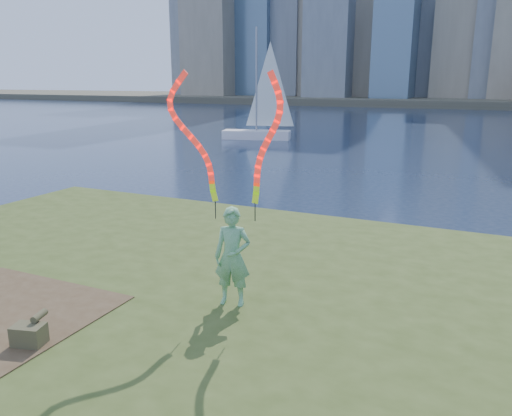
% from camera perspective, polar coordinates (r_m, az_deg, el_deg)
% --- Properties ---
extents(ground, '(320.00, 320.00, 0.00)m').
position_cam_1_polar(ground, '(10.05, -4.57, -11.25)').
color(ground, '#19253E').
rests_on(ground, ground).
extents(grassy_knoll, '(20.00, 18.00, 0.80)m').
position_cam_1_polar(grassy_knoll, '(8.21, -12.77, -15.19)').
color(grassy_knoll, '#3A4A1A').
rests_on(grassy_knoll, ground).
extents(far_shore, '(320.00, 40.00, 1.20)m').
position_cam_1_polar(far_shore, '(103.03, 22.81, 11.24)').
color(far_shore, '#4F4A3A').
rests_on(far_shore, ground).
extents(woman_with_ribbons, '(2.01, 0.59, 4.00)m').
position_cam_1_polar(woman_with_ribbons, '(7.85, -2.65, -1.38)').
color(woman_with_ribbons, '#14761C').
rests_on(woman_with_ribbons, grassy_knoll).
extents(canvas_bag, '(0.48, 0.55, 0.40)m').
position_cam_1_polar(canvas_bag, '(7.71, -24.44, -12.97)').
color(canvas_bag, '#434527').
rests_on(canvas_bag, grassy_knoll).
extents(sailboat, '(5.38, 2.84, 8.11)m').
position_cam_1_polar(sailboat, '(37.96, 0.48, 9.96)').
color(sailboat, white).
rests_on(sailboat, ground).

